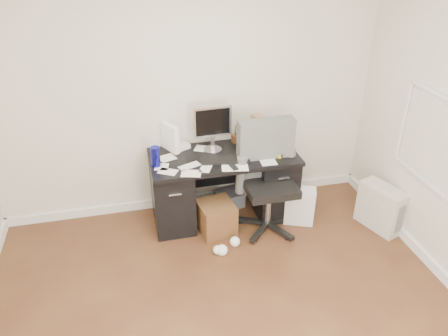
# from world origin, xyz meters

# --- Properties ---
(room_shell) EXTENTS (4.02, 4.02, 2.71)m
(room_shell) POSITION_xyz_m (0.03, 0.03, 1.66)
(room_shell) COLOR beige
(room_shell) RESTS_ON ground
(desk) EXTENTS (1.50, 0.70, 0.75)m
(desk) POSITION_xyz_m (0.30, 1.65, 0.40)
(desk) COLOR black
(desk) RESTS_ON ground
(loose_papers) EXTENTS (1.10, 0.60, 0.00)m
(loose_papers) POSITION_xyz_m (0.10, 1.60, 0.75)
(loose_papers) COLOR white
(loose_papers) RESTS_ON desk
(lcd_monitor) EXTENTS (0.41, 0.25, 0.50)m
(lcd_monitor) POSITION_xyz_m (0.21, 1.77, 1.00)
(lcd_monitor) COLOR #BDBCC1
(lcd_monitor) RESTS_ON desk
(keyboard) EXTENTS (0.50, 0.24, 0.03)m
(keyboard) POSITION_xyz_m (0.29, 1.53, 0.76)
(keyboard) COLOR black
(keyboard) RESTS_ON desk
(computer_mouse) EXTENTS (0.08, 0.08, 0.07)m
(computer_mouse) POSITION_xyz_m (0.67, 1.63, 0.78)
(computer_mouse) COLOR #BDBCC1
(computer_mouse) RESTS_ON desk
(travel_mug) EXTENTS (0.10, 0.10, 0.20)m
(travel_mug) POSITION_xyz_m (-0.39, 1.59, 0.85)
(travel_mug) COLOR #161698
(travel_mug) RESTS_ON desk
(white_binder) EXTENTS (0.22, 0.27, 0.29)m
(white_binder) POSITION_xyz_m (-0.21, 1.89, 0.89)
(white_binder) COLOR white
(white_binder) RESTS_ON desk
(magazine_file) EXTENTS (0.19, 0.27, 0.28)m
(magazine_file) POSITION_xyz_m (0.76, 1.87, 0.89)
(magazine_file) COLOR olive
(magazine_file) RESTS_ON desk
(pen_cup) EXTENTS (0.10, 0.10, 0.21)m
(pen_cup) POSITION_xyz_m (0.49, 1.91, 0.85)
(pen_cup) COLOR #583019
(pen_cup) RESTS_ON desk
(yellow_book) EXTENTS (0.23, 0.26, 0.04)m
(yellow_book) POSITION_xyz_m (0.81, 1.57, 0.77)
(yellow_book) COLOR gold
(yellow_book) RESTS_ON desk
(paper_remote) EXTENTS (0.29, 0.25, 0.02)m
(paper_remote) POSITION_xyz_m (0.35, 1.39, 0.76)
(paper_remote) COLOR white
(paper_remote) RESTS_ON desk
(office_chair) EXTENTS (0.65, 0.65, 1.15)m
(office_chair) POSITION_xyz_m (0.70, 1.35, 0.57)
(office_chair) COLOR #525552
(office_chair) RESTS_ON ground
(pc_tower) EXTENTS (0.36, 0.52, 0.48)m
(pc_tower) POSITION_xyz_m (1.84, 1.08, 0.24)
(pc_tower) COLOR #A9A598
(pc_tower) RESTS_ON ground
(shopping_bag) EXTENTS (0.37, 0.32, 0.42)m
(shopping_bag) POSITION_xyz_m (1.05, 1.35, 0.21)
(shopping_bag) COLOR silver
(shopping_bag) RESTS_ON ground
(wicker_basket) EXTENTS (0.39, 0.39, 0.34)m
(wicker_basket) POSITION_xyz_m (0.16, 1.39, 0.17)
(wicker_basket) COLOR #452B14
(wicker_basket) RESTS_ON ground
(desk_printer) EXTENTS (0.33, 0.29, 0.17)m
(desk_printer) POSITION_xyz_m (0.41, 1.83, 0.09)
(desk_printer) COLOR #5E5E63
(desk_printer) RESTS_ON ground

